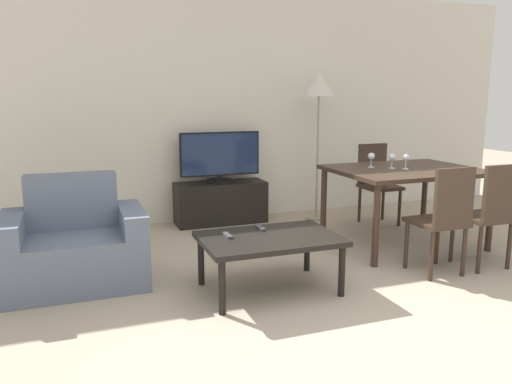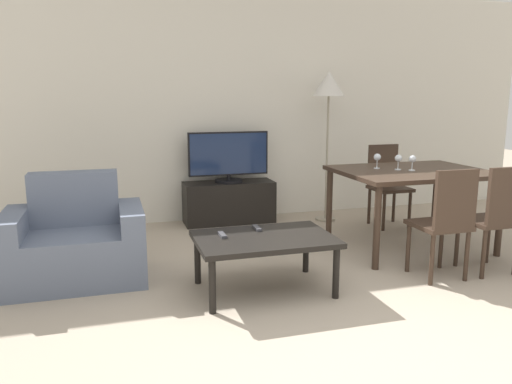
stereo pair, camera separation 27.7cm
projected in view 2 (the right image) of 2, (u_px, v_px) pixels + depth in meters
name	position (u px, v px, depth m)	size (l,w,h in m)	color
ground_plane	(393.00, 354.00, 2.89)	(18.00, 18.00, 0.00)	tan
wall_back	(239.00, 106.00, 5.92)	(7.80, 0.06, 2.70)	silver
armchair	(76.00, 244.00, 4.00)	(1.06, 0.72, 0.85)	slate
tv_stand	(229.00, 202.00, 5.83)	(1.05, 0.39, 0.48)	black
tv	(229.00, 157.00, 5.73)	(0.93, 0.32, 0.58)	black
coffee_table	(264.00, 242.00, 3.76)	(1.03, 0.69, 0.43)	black
dining_table	(412.00, 178.00, 4.79)	(1.39, 1.08, 0.77)	#38281E
dining_chair_near	(446.00, 219.00, 3.96)	(0.40, 0.40, 0.92)	#38281E
dining_chair_far	(387.00, 181.00, 5.69)	(0.40, 0.40, 0.92)	#38281E
dining_chair_near_right	(496.00, 214.00, 4.10)	(0.40, 0.40, 0.92)	#38281E
floor_lamp	(329.00, 90.00, 5.70)	(0.37, 0.37, 1.74)	gray
remote_primary	(222.00, 235.00, 3.75)	(0.04, 0.15, 0.02)	#38383D
remote_secondary	(257.00, 228.00, 3.95)	(0.04, 0.15, 0.02)	#38383D
wine_glass_left	(412.00, 160.00, 4.70)	(0.07, 0.07, 0.15)	silver
wine_glass_center	(398.00, 159.00, 4.75)	(0.07, 0.07, 0.15)	silver
wine_glass_right	(377.00, 158.00, 4.84)	(0.07, 0.07, 0.15)	silver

